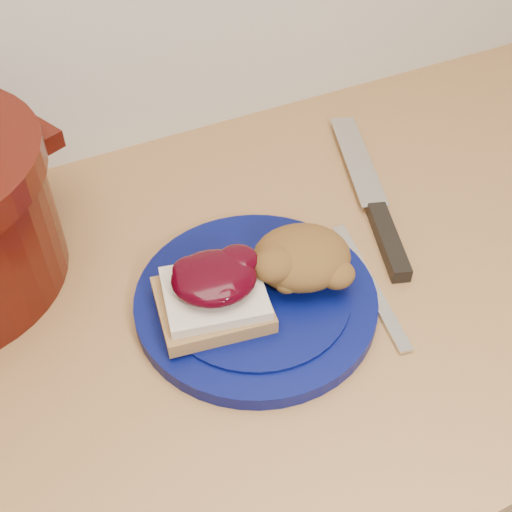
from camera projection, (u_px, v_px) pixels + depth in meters
name	position (u px, v px, depth m)	size (l,w,h in m)	color
base_cabinet	(216.00, 506.00, 0.99)	(4.00, 0.60, 0.86)	beige
plate	(256.00, 301.00, 0.65)	(0.25, 0.25, 0.02)	#050A47
sandwich	(213.00, 292.00, 0.61)	(0.12, 0.11, 0.05)	olive
stuffing_mound	(302.00, 257.00, 0.64)	(0.10, 0.09, 0.05)	brown
chef_knife	(379.00, 217.00, 0.74)	(0.13, 0.29, 0.02)	black
butter_knife	(369.00, 283.00, 0.67)	(0.18, 0.01, 0.00)	silver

